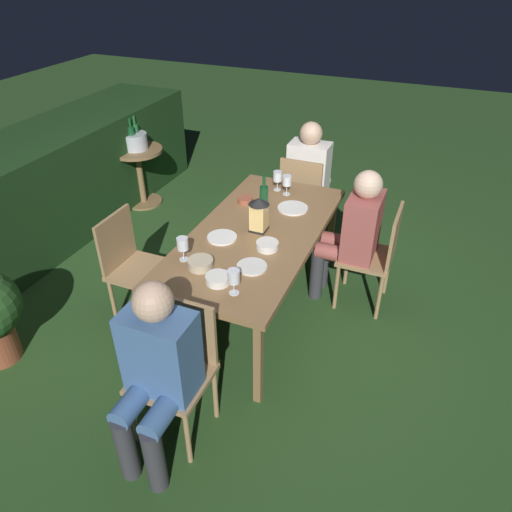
% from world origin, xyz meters
% --- Properties ---
extents(ground_plane, '(16.00, 16.00, 0.00)m').
position_xyz_m(ground_plane, '(0.00, 0.00, 0.00)').
color(ground_plane, '#26471E').
extents(dining_table, '(1.87, 0.89, 0.72)m').
position_xyz_m(dining_table, '(0.00, 0.00, 0.67)').
color(dining_table, olive).
rests_on(dining_table, ground).
extents(chair_head_far, '(0.40, 0.42, 0.87)m').
position_xyz_m(chair_head_far, '(1.18, 0.00, 0.49)').
color(chair_head_far, '#9E7A51').
rests_on(chair_head_far, ground).
extents(person_in_cream, '(0.48, 0.38, 1.15)m').
position_xyz_m(person_in_cream, '(1.38, 0.00, 0.64)').
color(person_in_cream, white).
rests_on(person_in_cream, ground).
extents(chair_side_right_a, '(0.42, 0.40, 0.87)m').
position_xyz_m(chair_side_right_a, '(-0.42, 0.84, 0.49)').
color(chair_side_right_a, '#9E7A51').
rests_on(chair_side_right_a, ground).
extents(chair_side_left_b, '(0.42, 0.40, 0.87)m').
position_xyz_m(chair_side_left_b, '(0.42, -0.84, 0.49)').
color(chair_side_left_b, '#9E7A51').
rests_on(chair_side_left_b, ground).
extents(person_in_rust, '(0.38, 0.47, 1.15)m').
position_xyz_m(person_in_rust, '(0.42, -0.64, 0.64)').
color(person_in_rust, '#9E4C47').
rests_on(person_in_rust, ground).
extents(chair_head_near, '(0.40, 0.42, 0.87)m').
position_xyz_m(chair_head_near, '(-1.18, 0.00, 0.49)').
color(chair_head_near, '#9E7A51').
rests_on(chair_head_near, ground).
extents(person_in_blue, '(0.48, 0.38, 1.15)m').
position_xyz_m(person_in_blue, '(-1.38, 0.00, 0.64)').
color(person_in_blue, '#426699').
rests_on(person_in_blue, ground).
extents(lantern_centerpiece, '(0.15, 0.15, 0.27)m').
position_xyz_m(lantern_centerpiece, '(0.03, -0.01, 0.87)').
color(lantern_centerpiece, black).
rests_on(lantern_centerpiece, dining_table).
extents(green_bottle_on_table, '(0.07, 0.07, 0.29)m').
position_xyz_m(green_bottle_on_table, '(0.34, 0.07, 0.83)').
color(green_bottle_on_table, '#144723').
rests_on(green_bottle_on_table, dining_table).
extents(wine_glass_a, '(0.08, 0.08, 0.17)m').
position_xyz_m(wine_glass_a, '(-0.73, -0.16, 0.84)').
color(wine_glass_a, silver).
rests_on(wine_glass_a, dining_table).
extents(wine_glass_b, '(0.08, 0.08, 0.17)m').
position_xyz_m(wine_glass_b, '(0.67, 0.00, 0.84)').
color(wine_glass_b, silver).
rests_on(wine_glass_b, dining_table).
extents(wine_glass_c, '(0.08, 0.08, 0.17)m').
position_xyz_m(wine_glass_c, '(-0.53, 0.31, 0.84)').
color(wine_glass_c, silver).
rests_on(wine_glass_c, dining_table).
extents(wine_glass_d, '(0.08, 0.08, 0.17)m').
position_xyz_m(wine_glass_d, '(0.73, 0.10, 0.84)').
color(wine_glass_d, silver).
rests_on(wine_glass_d, dining_table).
extents(plate_a, '(0.22, 0.22, 0.01)m').
position_xyz_m(plate_a, '(-0.18, 0.19, 0.73)').
color(plate_a, white).
rests_on(plate_a, dining_table).
extents(plate_b, '(0.24, 0.24, 0.01)m').
position_xyz_m(plate_b, '(0.44, -0.14, 0.73)').
color(plate_b, white).
rests_on(plate_b, dining_table).
extents(plate_c, '(0.20, 0.20, 0.01)m').
position_xyz_m(plate_c, '(-0.44, -0.15, 0.73)').
color(plate_c, silver).
rests_on(plate_c, dining_table).
extents(bowl_olives, '(0.16, 0.16, 0.05)m').
position_xyz_m(bowl_olives, '(-0.18, -0.16, 0.75)').
color(bowl_olives, silver).
rests_on(bowl_olives, dining_table).
extents(bowl_bread, '(0.13, 0.13, 0.05)m').
position_xyz_m(bowl_bread, '(0.40, 0.26, 0.75)').
color(bowl_bread, '#9E5138').
rests_on(bowl_bread, dining_table).
extents(bowl_salad, '(0.16, 0.16, 0.05)m').
position_xyz_m(bowl_salad, '(-0.67, -0.02, 0.75)').
color(bowl_salad, silver).
rests_on(bowl_salad, dining_table).
extents(bowl_dip, '(0.17, 0.17, 0.06)m').
position_xyz_m(bowl_dip, '(-0.56, 0.16, 0.75)').
color(bowl_dip, '#BCAD8E').
rests_on(bowl_dip, dining_table).
extents(side_table, '(0.55, 0.55, 0.64)m').
position_xyz_m(side_table, '(1.24, 1.91, 0.43)').
color(side_table, brown).
rests_on(side_table, ground).
extents(ice_bucket, '(0.26, 0.26, 0.34)m').
position_xyz_m(ice_bucket, '(1.24, 1.91, 0.74)').
color(ice_bucket, '#B2B7BF').
rests_on(ice_bucket, side_table).
extents(hedge_backdrop, '(4.56, 0.88, 1.01)m').
position_xyz_m(hedge_backdrop, '(0.00, 2.36, 0.51)').
color(hedge_backdrop, '#193816').
rests_on(hedge_backdrop, ground).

